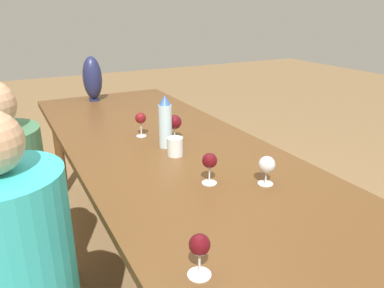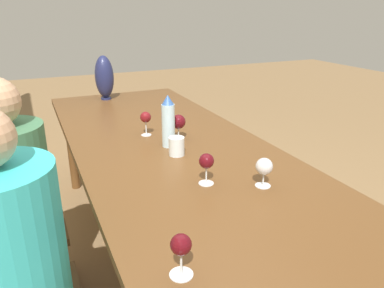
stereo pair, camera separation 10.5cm
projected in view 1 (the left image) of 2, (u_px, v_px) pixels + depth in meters
name	position (u px, v px, depth m)	size (l,w,h in m)	color
ground_plane	(181.00, 277.00, 2.15)	(14.00, 14.00, 0.00)	olive
dining_table	(179.00, 165.00, 1.90)	(3.02, 1.00, 0.76)	brown
water_bottle	(165.00, 122.00, 1.94)	(0.07, 0.07, 0.28)	silver
water_tumbler	(175.00, 147.00, 1.85)	(0.08, 0.08, 0.09)	silver
vase	(92.00, 78.00, 2.88)	(0.14, 0.14, 0.34)	#1E234C
wine_glass_0	(174.00, 123.00, 2.05)	(0.08, 0.08, 0.14)	silver
wine_glass_1	(200.00, 247.00, 1.01)	(0.07, 0.07, 0.13)	silver
wine_glass_2	(267.00, 165.00, 1.54)	(0.07, 0.07, 0.12)	silver
wine_glass_3	(210.00, 162.00, 1.54)	(0.06, 0.06, 0.14)	silver
wine_glass_4	(141.00, 119.00, 2.10)	(0.06, 0.06, 0.14)	silver
person_near	(22.00, 277.00, 1.22)	(0.38, 0.38, 1.20)	#2D2D38
person_far	(11.00, 198.00, 1.73)	(0.37, 0.37, 1.18)	#2D2D38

